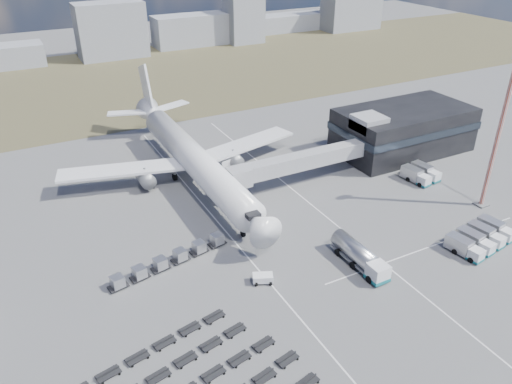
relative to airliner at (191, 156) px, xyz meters
name	(u,v)px	position (x,y,z in m)	size (l,w,h in m)	color
ground	(269,265)	(0.00, -32.38, -5.29)	(420.00, 420.00, 0.00)	#565659
grass_strip	(106,83)	(0.00, 77.62, -5.29)	(420.00, 90.00, 0.01)	brown
lane_markings	(311,239)	(9.77, -29.38, -5.29)	(47.12, 110.00, 0.01)	silver
terminal	(403,129)	(47.77, -8.41, -0.04)	(30.40, 16.40, 11.00)	black
jet_bridge	(290,164)	(15.90, -11.95, -0.24)	(30.30, 3.80, 7.05)	#939399
airliner	(191,156)	(0.00, 0.00, 0.00)	(51.59, 64.53, 17.62)	white
skyline	(43,36)	(-13.09, 114.53, 4.02)	(283.49, 25.90, 23.47)	gray
fuel_tanker	(360,256)	(12.20, -39.01, -3.48)	(3.00, 11.24, 3.62)	white
pushback_tug	(263,279)	(-2.84, -35.69, -4.61)	(2.97, 1.67, 1.37)	white
catering_truck	(219,162)	(6.84, 2.02, -3.71)	(3.95, 7.13, 3.09)	white
service_trucks_near	(480,238)	(33.21, -43.68, -3.95)	(11.97, 7.84, 2.47)	white
service_trucks_far	(421,174)	(41.27, -21.72, -3.91)	(6.07, 6.97, 2.55)	white
uld_row	(170,260)	(-13.49, -25.49, -4.19)	(20.20, 5.60, 1.84)	black
floodlight_mast	(499,133)	(44.07, -34.72, 9.10)	(2.72, 2.22, 28.72)	#AB321B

